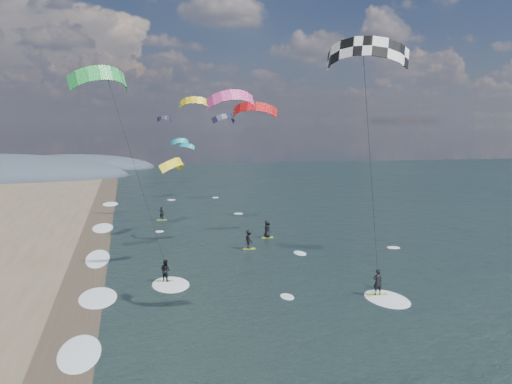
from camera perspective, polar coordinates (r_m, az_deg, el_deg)
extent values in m
plane|color=black|center=(26.41, 8.37, -18.47)|extent=(260.00, 260.00, 0.00)
cube|color=#382D23|center=(34.25, -17.91, -12.62)|extent=(3.00, 240.00, 0.00)
ellipsoid|color=#3D4756|center=(143.22, -18.12, 2.20)|extent=(40.00, 18.00, 7.00)
cube|color=#9ABC21|center=(38.80, 12.03, -10.04)|extent=(1.39, 0.42, 0.06)
imported|color=black|center=(38.55, 12.07, -8.78)|extent=(0.65, 0.45, 1.71)
ellipsoid|color=white|center=(38.25, 12.96, -10.37)|extent=(2.60, 4.20, 0.12)
cylinder|color=black|center=(33.69, 11.45, 1.61)|extent=(0.02, 0.02, 15.61)
cube|color=#9ABC21|center=(41.59, -9.04, -8.81)|extent=(1.23, 0.38, 0.06)
imported|color=black|center=(41.38, -9.06, -7.73)|extent=(0.96, 0.94, 1.56)
ellipsoid|color=white|center=(40.85, -8.53, -9.13)|extent=(2.60, 4.20, 0.12)
cylinder|color=black|center=(37.13, -11.65, 1.29)|extent=(0.02, 0.02, 14.56)
cube|color=#9ABC21|center=(51.20, -0.70, -5.69)|extent=(1.10, 0.35, 0.05)
imported|color=black|center=(51.01, -0.70, -4.73)|extent=(0.88, 1.22, 1.71)
cube|color=#9ABC21|center=(56.06, 1.13, -4.57)|extent=(1.10, 0.35, 0.05)
imported|color=black|center=(55.89, 1.13, -3.70)|extent=(0.83, 0.97, 1.68)
cube|color=#9ABC21|center=(66.86, -9.40, -2.76)|extent=(1.10, 0.35, 0.05)
imported|color=black|center=(66.73, -9.42, -2.09)|extent=(0.66, 0.61, 1.52)
ellipsoid|color=white|center=(30.43, -16.25, -15.13)|extent=(2.40, 5.40, 0.11)
ellipsoid|color=white|center=(38.91, -15.48, -10.15)|extent=(2.40, 5.40, 0.11)
ellipsoid|color=white|center=(49.52, -14.92, -6.41)|extent=(2.40, 5.40, 0.11)
ellipsoid|color=white|center=(63.22, -14.49, -3.48)|extent=(2.40, 5.40, 0.11)
ellipsoid|color=white|center=(80.98, -14.15, -1.18)|extent=(2.40, 5.40, 0.11)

